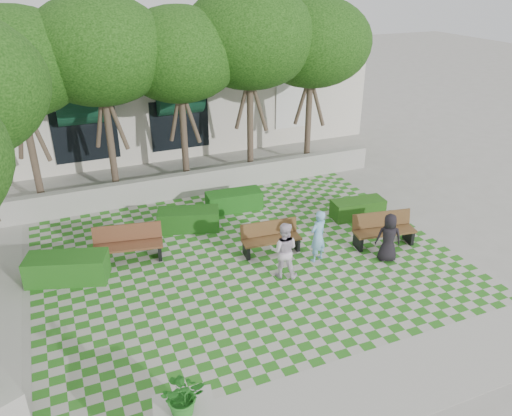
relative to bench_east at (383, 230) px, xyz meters
name	(u,v)px	position (x,y,z in m)	size (l,w,h in m)	color
ground	(260,277)	(-4.28, -0.24, -0.49)	(90.00, 90.00, 0.00)	gray
lawn	(247,260)	(-4.28, 0.76, -0.48)	(12.00, 12.00, 0.00)	#2B721E
sidewalk_south	(351,396)	(-4.28, -4.94, -0.49)	(16.00, 2.00, 0.01)	#9E9B93
retaining_wall	(196,183)	(-4.28, 5.96, -0.04)	(15.00, 0.36, 0.90)	#9E9B93
bench_east	(383,230)	(0.00, 0.00, 0.00)	(2.02, 0.95, 1.02)	#50361B
bench_mid	(271,238)	(-3.43, 0.94, -0.04)	(1.84, 0.74, 0.94)	#53371C
bench_west	(128,244)	(-7.50, 2.15, 0.02)	(2.09, 1.01, 1.05)	#58321E
hedge_east	(358,208)	(0.32, 1.90, -0.17)	(1.82, 0.73, 0.64)	#1C4713
hedge_midright	(234,201)	(-3.43, 4.12, -0.15)	(1.95, 0.78, 0.68)	#175015
hedge_midleft	(189,220)	(-5.34, 3.30, -0.14)	(2.00, 0.80, 0.70)	#164612
hedge_west	(67,268)	(-9.26, 1.69, -0.11)	(2.17, 0.87, 0.76)	#1A5015
person_blue	(318,236)	(-2.38, -0.06, 0.32)	(0.59, 0.39, 1.63)	#79B0DD
person_dark	(389,238)	(-0.46, -0.85, 0.26)	(0.73, 0.48, 1.49)	black
person_white	(284,250)	(-3.66, -0.42, 0.34)	(0.81, 0.63, 1.66)	silver
tree_row	(135,60)	(-6.14, 5.71, 4.69)	(17.70, 13.40, 7.41)	#47382B
building	(167,85)	(-3.35, 13.84, 2.03)	(18.00, 8.92, 5.15)	beige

